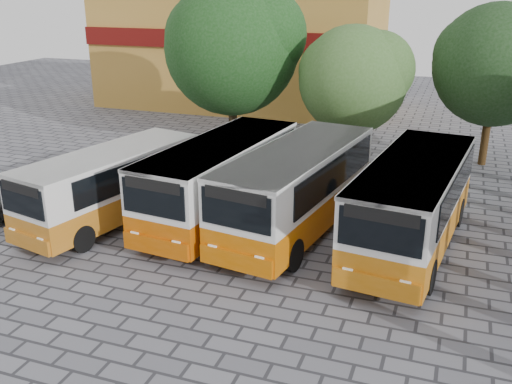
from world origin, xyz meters
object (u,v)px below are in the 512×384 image
at_px(bus_far_left, 111,182).
at_px(bus_centre_left, 221,176).
at_px(bus_centre_right, 297,185).
at_px(parked_car, 23,194).
at_px(bus_far_right, 413,199).

relative_size(bus_far_left, bus_centre_left, 0.91).
distance_m(bus_centre_right, parked_car, 11.21).
xyz_separation_m(bus_far_left, parked_car, (-4.16, -0.12, -0.95)).
bearing_deg(parked_car, bus_far_left, 22.97).
bearing_deg(parked_car, bus_centre_left, 32.87).
height_order(bus_far_right, parked_car, bus_far_right).
bearing_deg(bus_centre_left, bus_far_left, -152.44).
height_order(bus_far_left, bus_centre_right, bus_centre_right).
relative_size(bus_far_left, parked_car, 1.71).
bearing_deg(bus_far_left, bus_centre_left, 34.13).
bearing_deg(bus_centre_right, bus_far_left, -159.52).
height_order(bus_centre_right, bus_far_right, bus_centre_right).
bearing_deg(bus_far_left, bus_far_right, 19.76).
height_order(bus_far_left, bus_far_right, bus_far_right).
relative_size(bus_centre_right, parked_car, 1.92).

